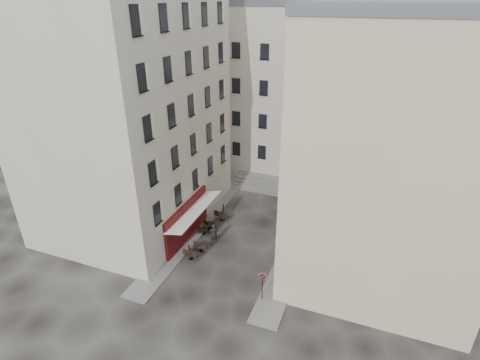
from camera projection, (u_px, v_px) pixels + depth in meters
The scene contains 18 objects.
ground at pixel (231, 256), 30.12m from camera, with size 90.00×90.00×0.00m, color black.
sidewalk_left at pixel (203, 220), 34.89m from camera, with size 2.00×22.00×0.12m, color slate.
sidewalk_right at pixel (295, 247), 31.18m from camera, with size 2.00×18.00×0.12m, color slate.
building_left at pixel (128, 109), 31.43m from camera, with size 12.20×16.20×20.60m.
building_right at pixel (391, 151), 25.59m from camera, with size 12.20×14.20×18.60m.
building_back at pixel (285, 90), 42.26m from camera, with size 18.20×10.20×18.60m.
cafe_storefront at pixel (188, 220), 31.51m from camera, with size 1.74×7.30×3.50m.
stone_steps at pixel (275, 186), 40.49m from camera, with size 9.00×3.15×0.80m.
bollard_near at pixel (189, 249), 30.09m from camera, with size 0.12×0.12×0.98m.
bollard_mid at pixel (208, 227), 33.02m from camera, with size 0.12×0.12×0.98m.
bollard_far at pixel (223, 208), 35.96m from camera, with size 0.12×0.12×0.98m.
no_parking_sign at pixel (262, 281), 25.06m from camera, with size 0.53×0.16×2.35m.
bistro_table_a at pixel (191, 254), 29.60m from camera, with size 1.28×0.60×0.90m.
bistro_table_b at pixel (201, 247), 30.58m from camera, with size 1.20×0.56×0.85m.
bistro_table_c at pixel (203, 230), 32.76m from camera, with size 1.13×0.53×0.80m.
bistro_table_d at pixel (210, 225), 33.58m from camera, with size 1.13×0.53×0.80m.
bistro_table_e at pixel (222, 216), 34.77m from camera, with size 1.38×0.65×0.97m.
pedestrian at pixel (214, 234), 31.38m from camera, with size 0.68×0.45×1.86m, color black.
Camera 1 is at (9.31, -22.46, 18.84)m, focal length 28.00 mm.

